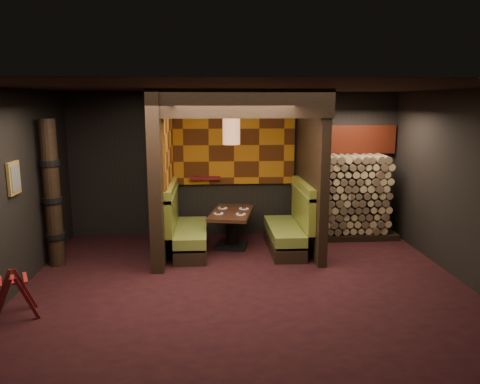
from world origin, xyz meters
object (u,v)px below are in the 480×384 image
booth_bench_left (185,230)px  pendant_lamp (231,132)px  booth_bench_right (290,228)px  dining_table (232,224)px  totem_column (52,195)px  firewood_stack (352,197)px  luggage_rack (14,294)px

booth_bench_left → pendant_lamp: size_ratio=1.71×
booth_bench_right → pendant_lamp: 2.04m
dining_table → totem_column: (-2.93, -0.78, 0.74)m
totem_column → firewood_stack: bearing=13.2°
luggage_rack → booth_bench_right: bearing=32.3°
booth_bench_left → luggage_rack: size_ratio=2.37×
booth_bench_left → luggage_rack: booth_bench_left is taller
pendant_lamp → luggage_rack: 4.30m
booth_bench_left → dining_table: bearing=14.9°
booth_bench_left → firewood_stack: 3.35m
totem_column → firewood_stack: size_ratio=1.39×
booth_bench_right → pendant_lamp: bearing=170.5°
booth_bench_left → totem_column: 2.30m
booth_bench_right → totem_column: bearing=-172.1°
totem_column → booth_bench_left: bearing=14.8°
booth_bench_left → dining_table: (0.84, 0.23, 0.05)m
dining_table → pendant_lamp: size_ratio=1.49×
booth_bench_left → luggage_rack: (-2.01, -2.47, -0.10)m
firewood_stack → dining_table: bearing=-168.8°
booth_bench_left → dining_table: size_ratio=1.14×
totem_column → luggage_rack: bearing=-87.6°
totem_column → firewood_stack: 5.49m
dining_table → booth_bench_left: bearing=-165.1°
luggage_rack → totem_column: (-0.08, 1.92, 0.88)m
dining_table → pendant_lamp: 1.69m
booth_bench_right → booth_bench_left: bearing=180.0°
booth_bench_left → firewood_stack: (3.25, 0.70, 0.42)m
booth_bench_right → firewood_stack: size_ratio=0.92×
firewood_stack → booth_bench_right: bearing=-152.7°
dining_table → firewood_stack: firewood_stack is taller
firewood_stack → luggage_rack: bearing=-148.9°
pendant_lamp → firewood_stack: 2.79m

